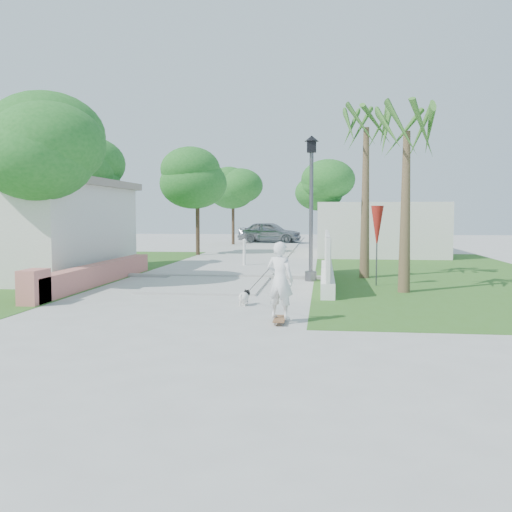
# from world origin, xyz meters

# --- Properties ---
(ground) EXTENTS (90.00, 90.00, 0.00)m
(ground) POSITION_xyz_m (0.00, 0.00, 0.00)
(ground) COLOR #B7B7B2
(ground) RESTS_ON ground
(path_strip) EXTENTS (3.20, 36.00, 0.06)m
(path_strip) POSITION_xyz_m (0.00, 20.00, 0.03)
(path_strip) COLOR #B7B7B2
(path_strip) RESTS_ON ground
(curb) EXTENTS (6.50, 0.25, 0.10)m
(curb) POSITION_xyz_m (0.00, 6.00, 0.05)
(curb) COLOR #999993
(curb) RESTS_ON ground
(grass_left) EXTENTS (8.00, 20.00, 0.01)m
(grass_left) POSITION_xyz_m (-7.00, 8.00, 0.01)
(grass_left) COLOR #35651F
(grass_left) RESTS_ON ground
(grass_right) EXTENTS (8.00, 20.00, 0.01)m
(grass_right) POSITION_xyz_m (7.00, 8.00, 0.01)
(grass_right) COLOR #35651F
(grass_right) RESTS_ON ground
(pink_wall) EXTENTS (0.45, 8.20, 0.80)m
(pink_wall) POSITION_xyz_m (-3.30, 3.55, 0.31)
(pink_wall) COLOR #BD6660
(pink_wall) RESTS_ON ground
(lattice_fence) EXTENTS (0.35, 7.00, 1.50)m
(lattice_fence) POSITION_xyz_m (3.40, 5.00, 0.54)
(lattice_fence) COLOR white
(lattice_fence) RESTS_ON ground
(building_right) EXTENTS (6.00, 8.00, 2.60)m
(building_right) POSITION_xyz_m (6.00, 18.00, 1.30)
(building_right) COLOR silver
(building_right) RESTS_ON ground
(street_lamp) EXTENTS (0.44, 0.44, 4.44)m
(street_lamp) POSITION_xyz_m (2.90, 5.50, 2.43)
(street_lamp) COLOR #59595E
(street_lamp) RESTS_ON ground
(bollard) EXTENTS (0.14, 0.14, 1.09)m
(bollard) POSITION_xyz_m (0.20, 10.00, 0.58)
(bollard) COLOR white
(bollard) RESTS_ON ground
(patio_umbrella) EXTENTS (0.36, 0.36, 2.30)m
(patio_umbrella) POSITION_xyz_m (4.80, 4.50, 1.69)
(patio_umbrella) COLOR #59595E
(patio_umbrella) RESTS_ON ground
(tree_left_near) EXTENTS (3.60, 3.60, 5.28)m
(tree_left_near) POSITION_xyz_m (-4.48, 2.98, 3.82)
(tree_left_near) COLOR #4C3826
(tree_left_near) RESTS_ON ground
(tree_left_mid) EXTENTS (3.20, 3.20, 4.85)m
(tree_left_mid) POSITION_xyz_m (-5.48, 8.48, 3.50)
(tree_left_mid) COLOR #4C3826
(tree_left_mid) RESTS_ON ground
(tree_path_left) EXTENTS (3.40, 3.40, 5.23)m
(tree_path_left) POSITION_xyz_m (-2.98, 15.98, 3.82)
(tree_path_left) COLOR #4C3826
(tree_path_left) RESTS_ON ground
(tree_path_right) EXTENTS (3.00, 3.00, 4.79)m
(tree_path_right) POSITION_xyz_m (3.22, 19.98, 3.49)
(tree_path_right) COLOR #4C3826
(tree_path_right) RESTS_ON ground
(tree_path_far) EXTENTS (3.20, 3.20, 5.17)m
(tree_path_far) POSITION_xyz_m (-2.78, 25.98, 3.82)
(tree_path_far) COLOR #4C3826
(tree_path_far) RESTS_ON ground
(palm_far) EXTENTS (1.80, 1.80, 5.30)m
(palm_far) POSITION_xyz_m (4.60, 6.50, 4.48)
(palm_far) COLOR brown
(palm_far) RESTS_ON ground
(palm_near) EXTENTS (1.80, 1.80, 4.70)m
(palm_near) POSITION_xyz_m (5.40, 3.20, 3.95)
(palm_near) COLOR brown
(palm_near) RESTS_ON ground
(skateboarder) EXTENTS (1.28, 2.55, 1.55)m
(skateboarder) POSITION_xyz_m (1.99, -0.49, 0.67)
(skateboarder) COLOR brown
(skateboarder) RESTS_ON ground
(dog) EXTENTS (0.32, 0.51, 0.36)m
(dog) POSITION_xyz_m (1.51, 0.62, 0.19)
(dog) COLOR white
(dog) RESTS_ON ground
(parked_car) EXTENTS (4.71, 2.62, 1.51)m
(parked_car) POSITION_xyz_m (-0.51, 28.18, 0.76)
(parked_car) COLOR #9C9FA3
(parked_car) RESTS_ON ground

